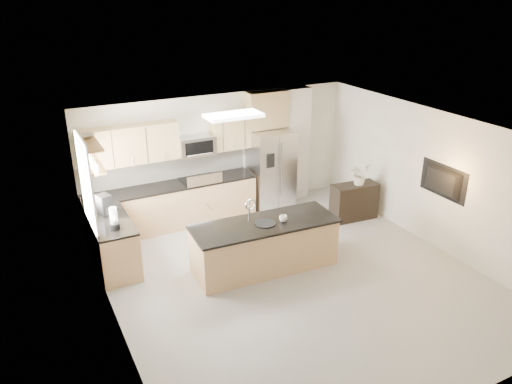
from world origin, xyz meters
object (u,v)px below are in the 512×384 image
microwave (196,146)px  kettle (115,219)px  cup (283,218)px  platter (265,223)px  island (264,245)px  blender (114,220)px  refrigerator (271,170)px  range (201,200)px  flower_vase (360,169)px  credenza (354,201)px  coffee_maker (104,205)px  television (440,182)px  bowl (85,136)px

microwave → kettle: bearing=-145.1°
cup → platter: cup is taller
island → kettle: bearing=158.6°
platter → kettle: (-2.30, 1.09, 0.12)m
island → blender: size_ratio=6.60×
refrigerator → blender: 4.00m
island → kettle: 2.61m
range → refrigerator: size_ratio=0.64×
range → kettle: 2.46m
flower_vase → microwave: bearing=152.7°
credenza → island: bearing=-156.4°
kettle → coffee_maker: (-0.07, 0.47, 0.08)m
blender → island: bearing=-19.9°
cup → television: bearing=-13.3°
blender → television: (5.58, -1.64, 0.26)m
kettle → flower_vase: bearing=-1.7°
microwave → coffee_maker: size_ratio=2.03×
refrigerator → television: bearing=-59.0°
credenza → microwave: bearing=157.0°
television → microwave: bearing=47.2°
range → television: size_ratio=1.06×
range → blender: bearing=-144.5°
range → refrigerator: (1.66, -0.05, 0.42)m
refrigerator → cup: refrigerator is taller
kettle → bowl: bowl is taller
kettle → blender: bearing=-104.7°
flower_vase → television: 1.76m
microwave → flower_vase: (3.03, -1.56, -0.49)m
kettle → bowl: size_ratio=0.63×
cup → blender: (-2.68, 0.95, 0.15)m
range → platter: (0.28, -2.38, 0.43)m
refrigerator → blender: (-3.73, -1.43, 0.20)m
island → platter: 0.45m
platter → blender: (-2.35, 0.90, 0.19)m
blender → microwave: bearing=37.7°
blender → bowl: (-0.18, 0.69, 1.29)m
island → coffee_maker: 2.90m
television → cup: bearing=76.7°
credenza → cup: (-2.35, -1.02, 0.55)m
credenza → television: 2.03m
cup → platter: (-0.33, 0.05, -0.05)m
bowl → blender: bearing=-75.8°
refrigerator → television: (1.85, -3.07, 0.46)m
coffee_maker → island: bearing=-32.4°
microwave → island: microwave is taller
bowl → flower_vase: bearing=-7.1°
microwave → range: bearing=-90.0°
platter → island: bearing=70.0°
range → cup: (0.61, -2.43, 0.47)m
kettle → microwave: bearing=34.9°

